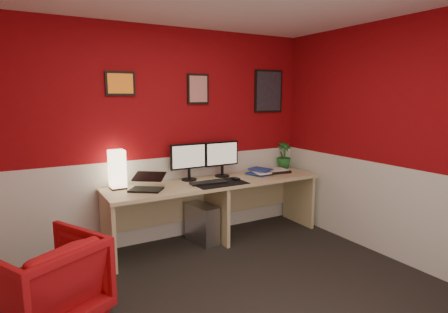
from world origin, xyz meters
The scene contains 23 objects.
ground centered at (0.00, 0.00, 0.00)m, with size 4.00×3.50×0.01m, color black.
wall_back centered at (0.00, 1.75, 1.25)m, with size 4.00×0.01×2.50m, color maroon.
wall_right centered at (2.00, 0.00, 1.25)m, with size 0.01×3.50×2.50m, color maroon.
wainscot_back centered at (0.00, 1.75, 0.50)m, with size 4.00×0.01×1.00m, color silver.
wainscot_right centered at (2.00, 0.00, 0.50)m, with size 0.01×3.50×1.00m, color silver.
desk centered at (0.61, 1.41, 0.36)m, with size 2.60×0.65×0.73m, color tan.
shoji_lamp centered at (-0.49, 1.60, 0.93)m, with size 0.16×0.16×0.40m, color #FFE5B2.
laptop centered at (-0.25, 1.38, 0.84)m, with size 0.33×0.23×0.22m, color black.
monitor_left centered at (0.35, 1.60, 1.02)m, with size 0.45×0.06×0.58m, color black.
monitor_right centered at (0.79, 1.58, 1.02)m, with size 0.45×0.06×0.58m, color black.
desk_mat centered at (0.58, 1.28, 0.73)m, with size 0.60×0.38×0.01m, color black.
keyboard centered at (0.46, 1.31, 0.74)m, with size 0.42×0.14×0.02m, color black.
mouse centered at (0.81, 1.30, 0.75)m, with size 0.06×0.10×0.03m, color black.
book_bottom centered at (1.13, 1.41, 0.74)m, with size 0.21×0.28×0.03m, color navy.
book_middle centered at (1.15, 1.42, 0.77)m, with size 0.19×0.26×0.02m, color silver.
book_top centered at (1.18, 1.41, 0.79)m, with size 0.20×0.27×0.03m, color navy.
zen_tray centered at (1.51, 1.45, 0.74)m, with size 0.35×0.25×0.03m, color black.
potted_plant centered at (1.79, 1.63, 0.91)m, with size 0.20×0.20×0.36m, color #19591E.
pc_tower centered at (0.43, 1.44, 0.23)m, with size 0.20×0.45×0.45m, color #99999E.
armchair centered at (-1.30, 0.59, 0.34)m, with size 0.72×0.74×0.68m, color #AF0A0F.
art_left centered at (-0.38, 1.74, 1.85)m, with size 0.32×0.02×0.26m, color orange.
art_center centered at (0.54, 1.74, 1.80)m, with size 0.28×0.02×0.36m, color red.
art_right centered at (1.59, 1.74, 1.78)m, with size 0.44×0.02×0.56m, color black.
Camera 1 is at (-1.41, -2.33, 1.72)m, focal length 29.58 mm.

